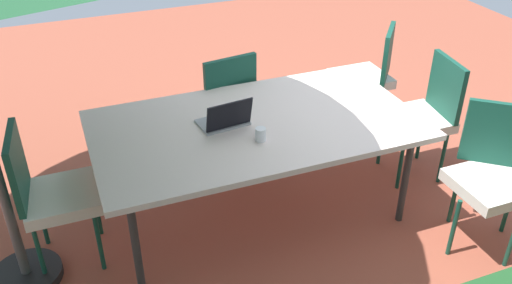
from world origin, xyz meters
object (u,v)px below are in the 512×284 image
at_px(chair_west, 424,112).
at_px(chair_southwest, 368,73).
at_px(dining_table, 256,128).
at_px(chair_south, 223,101).
at_px(cup, 261,134).
at_px(chair_northwest, 492,172).
at_px(laptop, 225,120).
at_px(chair_east, 50,191).

bearing_deg(chair_west, chair_southwest, -170.66).
distance_m(dining_table, chair_west, 1.43).
height_order(dining_table, chair_south, chair_south).
bearing_deg(chair_southwest, cup, -14.63).
xyz_separation_m(chair_northwest, cup, (1.40, -0.59, 0.26)).
bearing_deg(chair_south, laptop, 64.62).
distance_m(dining_table, chair_south, 0.81).
height_order(chair_west, chair_northwest, same).
height_order(chair_east, laptop, laptop).
xyz_separation_m(chair_west, chair_southwest, (0.02, -0.80, 0.00)).
xyz_separation_m(chair_northwest, chair_south, (1.32, -1.60, 0.00)).
distance_m(chair_northwest, chair_southwest, 1.64).
bearing_deg(cup, chair_northwest, 157.15).
bearing_deg(dining_table, chair_south, -91.50).
xyz_separation_m(chair_west, cup, (1.48, 0.25, 0.26)).
bearing_deg(chair_south, chair_southwest, 173.11).
bearing_deg(chair_west, laptop, -82.29).
relative_size(dining_table, cup, 25.18).
xyz_separation_m(dining_table, cup, (0.06, 0.22, 0.09)).
bearing_deg(dining_table, chair_west, -178.96).
relative_size(chair_east, chair_southwest, 1.00).
relative_size(chair_west, chair_northwest, 1.00).
xyz_separation_m(dining_table, chair_northwest, (-1.34, 0.81, -0.17)).
distance_m(chair_northwest, chair_east, 2.83).
bearing_deg(chair_west, dining_table, -81.00).
bearing_deg(chair_northwest, chair_south, 168.65).
xyz_separation_m(chair_east, laptop, (-1.16, -0.01, 0.26)).
xyz_separation_m(dining_table, chair_east, (1.37, -0.03, -0.17)).
xyz_separation_m(dining_table, chair_southwest, (-1.40, -0.83, -0.17)).
relative_size(chair_southwest, laptop, 2.82).
distance_m(chair_east, cup, 1.36).
distance_m(dining_table, cup, 0.25).
distance_m(dining_table, chair_east, 1.38).
bearing_deg(laptop, chair_northwest, 144.51).
bearing_deg(chair_east, chair_south, -56.21).
bearing_deg(chair_west, chair_south, -110.55).
distance_m(chair_west, cup, 1.52).
bearing_deg(laptop, chair_east, -6.58).
distance_m(chair_south, laptop, 0.83).
distance_m(chair_northwest, laptop, 1.78).
relative_size(dining_table, chair_southwest, 2.23).
height_order(dining_table, chair_southwest, chair_southwest).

